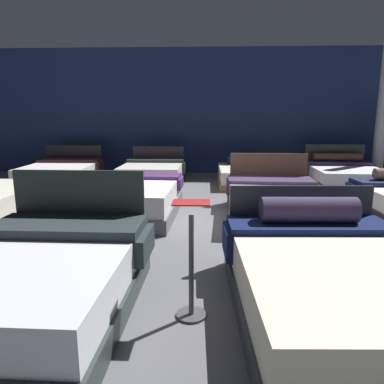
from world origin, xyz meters
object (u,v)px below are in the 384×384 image
object	(u,v)px
bed_10	(250,175)
price_sign	(191,274)
bed_5	(126,200)
bed_11	(344,174)
bed_6	(275,202)
bed_9	(153,173)
bed_8	(62,173)
support_pillar	(383,111)
bed_1	(43,279)
bed_2	(335,281)

from	to	relation	value
bed_10	price_sign	world-z (taller)	price_sign
bed_5	bed_11	bearing A→B (deg)	35.97
bed_6	bed_9	size ratio (longest dim) A/B	1.06
bed_9	price_sign	bearing A→B (deg)	-78.05
bed_8	bed_10	xyz separation A→B (m)	(4.65, -0.07, -0.02)
bed_9	support_pillar	world-z (taller)	support_pillar
bed_11	bed_8	bearing A→B (deg)	-176.86
bed_9	bed_5	bearing A→B (deg)	-89.19
bed_1	bed_8	xyz separation A→B (m)	(-2.26, 5.92, -0.04)
bed_9	bed_1	bearing A→B (deg)	-89.51
bed_2	bed_5	xyz separation A→B (m)	(-2.31, 2.83, -0.00)
bed_2	support_pillar	size ratio (longest dim) A/B	0.64
bed_1	support_pillar	distance (m)	9.19
bed_9	bed_10	world-z (taller)	bed_9
bed_6	bed_8	bearing A→B (deg)	149.94
bed_11	bed_1	bearing A→B (deg)	-125.38
bed_5	bed_2	bearing A→B (deg)	-48.27
bed_10	bed_8	bearing A→B (deg)	179.31
bed_2	bed_11	world-z (taller)	bed_11
bed_5	support_pillar	xyz separation A→B (m)	(5.87, 4.01, 1.49)
bed_5	bed_11	world-z (taller)	bed_11
bed_1	bed_6	distance (m)	3.76
bed_1	bed_8	distance (m)	6.34
bed_9	bed_11	bearing A→B (deg)	1.82
bed_1	bed_2	xyz separation A→B (m)	(2.34, 0.05, -0.00)
bed_6	bed_11	bearing A→B (deg)	56.38
bed_10	support_pillar	world-z (taller)	support_pillar
bed_10	support_pillar	xyz separation A→B (m)	(3.51, 1.04, 1.53)
bed_11	price_sign	xyz separation A→B (m)	(-3.49, -6.00, 0.12)
bed_5	bed_8	bearing A→B (deg)	129.56
bed_5	bed_11	distance (m)	5.58
bed_8	bed_10	bearing A→B (deg)	-3.27
bed_9	price_sign	world-z (taller)	price_sign
price_sign	bed_11	bearing A→B (deg)	59.80
bed_2	bed_9	xyz separation A→B (m)	(-2.30, 5.82, -0.01)
bed_2	price_sign	distance (m)	1.15
price_sign	support_pillar	xyz separation A→B (m)	(4.70, 6.94, 1.40)
bed_10	price_sign	distance (m)	6.02
price_sign	bed_2	bearing A→B (deg)	5.03
bed_9	bed_11	distance (m)	4.66
bed_1	price_sign	distance (m)	1.20
bed_5	price_sign	size ratio (longest dim) A/B	2.17
bed_8	price_sign	distance (m)	6.90
bed_2	bed_5	world-z (taller)	bed_2
bed_2	bed_6	size ratio (longest dim) A/B	1.04
bed_2	bed_11	xyz separation A→B (m)	(2.35, 5.90, -0.04)
bed_5	support_pillar	distance (m)	7.26
bed_9	support_pillar	size ratio (longest dim) A/B	0.57
bed_1	bed_5	bearing A→B (deg)	90.48
bed_8	bed_1	bearing A→B (deg)	-71.54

